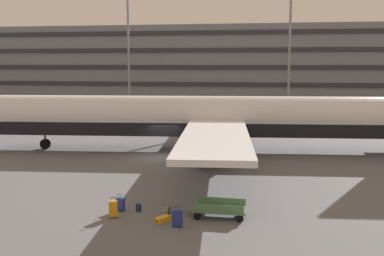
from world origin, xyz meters
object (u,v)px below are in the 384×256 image
at_px(backpack_purple, 139,207).
at_px(suitcase_orange, 163,219).
at_px(backpack_small, 167,211).
at_px(suitcase_red, 177,218).
at_px(baggage_cart, 220,209).
at_px(suitcase_laid_flat, 113,209).
at_px(airliner, 211,118).
at_px(suitcase_silver, 121,204).

bearing_deg(backpack_purple, suitcase_orange, -40.31).
relative_size(backpack_purple, backpack_small, 1.02).
relative_size(suitcase_orange, suitcase_red, 0.88).
xyz_separation_m(suitcase_orange, backpack_small, (-0.00, 1.06, 0.08)).
bearing_deg(backpack_small, baggage_cart, 0.34).
distance_m(suitcase_laid_flat, suitcase_red, 3.46).
height_order(suitcase_orange, suitcase_red, suitcase_red).
bearing_deg(airliner, suitcase_laid_flat, -98.69).
relative_size(backpack_purple, baggage_cart, 0.15).
bearing_deg(suitcase_orange, airliner, 89.43).
height_order(airliner, suitcase_laid_flat, airliner).
distance_m(airliner, suitcase_silver, 17.20).
bearing_deg(suitcase_red, backpack_small, 116.89).
bearing_deg(backpack_small, suitcase_silver, 175.65).
height_order(suitcase_laid_flat, backpack_purple, suitcase_laid_flat).
distance_m(airliner, backpack_small, 17.20).
distance_m(airliner, suitcase_laid_flat, 18.22).
bearing_deg(suitcase_laid_flat, backpack_purple, 48.37).
xyz_separation_m(airliner, baggage_cart, (2.46, -16.98, -2.45)).
bearing_deg(suitcase_red, airliner, 91.98).
bearing_deg(suitcase_silver, suitcase_laid_flat, -92.59).
distance_m(suitcase_laid_flat, backpack_purple, 1.51).
xyz_separation_m(backpack_small, baggage_cart, (2.65, 0.02, 0.22)).
relative_size(suitcase_orange, suitcase_silver, 0.97).
bearing_deg(suitcase_orange, suitcase_red, -34.93).
relative_size(suitcase_orange, backpack_small, 1.82).
height_order(suitcase_orange, backpack_purple, backpack_purple).
distance_m(suitcase_silver, suitcase_laid_flat, 1.05).
height_order(suitcase_laid_flat, baggage_cart, suitcase_laid_flat).
relative_size(suitcase_silver, baggage_cart, 0.27).
distance_m(suitcase_red, backpack_purple, 3.05).
bearing_deg(suitcase_orange, backpack_small, 90.19).
distance_m(suitcase_orange, suitcase_silver, 2.80).
xyz_separation_m(suitcase_red, backpack_small, (-0.83, 1.63, -0.22)).
bearing_deg(suitcase_laid_flat, baggage_cart, 9.49).
bearing_deg(baggage_cart, airliner, 98.25).
xyz_separation_m(suitcase_orange, suitcase_red, (0.82, -0.58, 0.30)).
height_order(suitcase_red, backpack_purple, suitcase_red).
xyz_separation_m(suitcase_orange, suitcase_silver, (-2.50, 1.25, 0.25)).
xyz_separation_m(suitcase_orange, baggage_cart, (2.64, 1.07, 0.30)).
bearing_deg(backpack_purple, backpack_small, -9.63).
xyz_separation_m(suitcase_orange, backpack_purple, (-1.56, 1.32, 0.09)).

